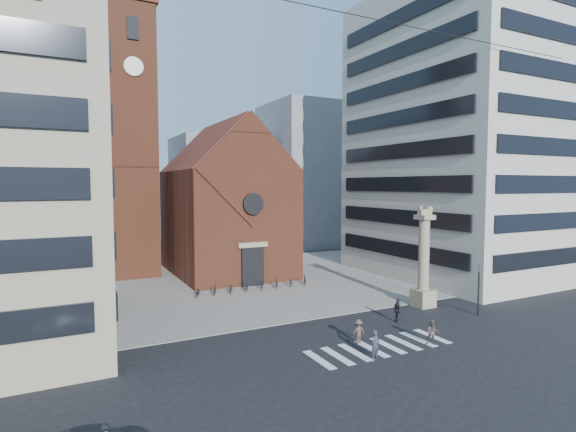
% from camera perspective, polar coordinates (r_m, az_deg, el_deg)
% --- Properties ---
extents(ground, '(120.00, 120.00, 0.00)m').
position_cam_1_polar(ground, '(32.61, 7.38, -14.71)').
color(ground, black).
rests_on(ground, ground).
extents(piazza, '(46.00, 30.00, 0.05)m').
position_cam_1_polar(piazza, '(48.89, -5.48, -8.32)').
color(piazza, gray).
rests_on(piazza, ground).
extents(zebra_crossing, '(10.20, 3.20, 0.01)m').
position_cam_1_polar(zebra_crossing, '(30.66, 11.57, -15.99)').
color(zebra_crossing, white).
rests_on(zebra_crossing, ground).
extents(church, '(12.00, 16.65, 18.00)m').
position_cam_1_polar(church, '(53.48, -7.92, 1.33)').
color(church, brown).
rests_on(church, ground).
extents(campanile, '(5.50, 5.50, 31.20)m').
position_cam_1_polar(campanile, '(54.20, -19.24, 9.38)').
color(campanile, brown).
rests_on(campanile, ground).
extents(building_right, '(18.00, 22.00, 32.00)m').
position_cam_1_polar(building_right, '(56.21, 21.07, 9.41)').
color(building_right, '#B9B4A7').
rests_on(building_right, ground).
extents(bg_block_left, '(16.00, 14.00, 22.00)m').
position_cam_1_polar(bg_block_left, '(65.46, -29.34, 3.98)').
color(bg_block_left, gray).
rests_on(bg_block_left, ground).
extents(bg_block_mid, '(14.00, 12.00, 18.00)m').
position_cam_1_polar(bg_block_mid, '(74.27, -8.63, 2.84)').
color(bg_block_mid, gray).
rests_on(bg_block_mid, ground).
extents(bg_block_right, '(16.00, 14.00, 24.00)m').
position_cam_1_polar(bg_block_right, '(78.18, 3.29, 5.13)').
color(bg_block_right, gray).
rests_on(bg_block_right, ground).
extents(lion_column, '(1.63, 1.60, 8.68)m').
position_cam_1_polar(lion_column, '(40.21, 16.85, -6.18)').
color(lion_column, gray).
rests_on(lion_column, ground).
extents(traffic_light, '(0.13, 0.16, 4.30)m').
position_cam_1_polar(traffic_light, '(39.21, 23.05, -8.33)').
color(traffic_light, black).
rests_on(traffic_light, ground).
extents(pedestrian_0, '(0.72, 0.57, 1.75)m').
position_cam_1_polar(pedestrian_0, '(28.45, 11.06, -15.73)').
color(pedestrian_0, '#342F42').
rests_on(pedestrian_0, ground).
extents(pedestrian_1, '(1.02, 0.98, 1.65)m').
position_cam_1_polar(pedestrian_1, '(31.64, 17.88, -13.90)').
color(pedestrian_1, '#514341').
rests_on(pedestrian_1, ground).
extents(pedestrian_2, '(0.69, 1.17, 1.87)m').
position_cam_1_polar(pedestrian_2, '(35.75, 13.79, -11.54)').
color(pedestrian_2, '#2B2B34').
rests_on(pedestrian_2, ground).
extents(pedestrian_3, '(1.04, 0.62, 1.59)m').
position_cam_1_polar(pedestrian_3, '(30.87, 8.90, -14.26)').
color(pedestrian_3, '#4F3934').
rests_on(pedestrian_3, ground).
extents(scooter_0, '(1.22, 1.77, 0.88)m').
position_cam_1_polar(scooter_0, '(43.09, -11.38, -9.44)').
color(scooter_0, black).
rests_on(scooter_0, piazza).
extents(scooter_1, '(1.09, 1.67, 0.98)m').
position_cam_1_polar(scooter_1, '(43.53, -9.29, -9.21)').
color(scooter_1, black).
rests_on(scooter_1, piazza).
extents(scooter_2, '(1.22, 1.77, 0.88)m').
position_cam_1_polar(scooter_2, '(44.05, -7.25, -9.09)').
color(scooter_2, black).
rests_on(scooter_2, piazza).
extents(scooter_3, '(1.09, 1.67, 0.98)m').
position_cam_1_polar(scooter_3, '(44.60, -5.26, -8.85)').
color(scooter_3, black).
rests_on(scooter_3, piazza).
extents(scooter_4, '(1.22, 1.77, 0.88)m').
position_cam_1_polar(scooter_4, '(45.23, -3.33, -8.72)').
color(scooter_4, black).
rests_on(scooter_4, piazza).
extents(scooter_5, '(1.09, 1.67, 0.98)m').
position_cam_1_polar(scooter_5, '(45.88, -1.45, -8.47)').
color(scooter_5, black).
rests_on(scooter_5, piazza).
extents(scooter_6, '(1.22, 1.77, 0.88)m').
position_cam_1_polar(scooter_6, '(46.61, 0.37, -8.33)').
color(scooter_6, black).
rests_on(scooter_6, piazza).
extents(scooter_7, '(1.09, 1.67, 0.98)m').
position_cam_1_polar(scooter_7, '(47.35, 2.14, -8.08)').
color(scooter_7, black).
rests_on(scooter_7, piazza).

